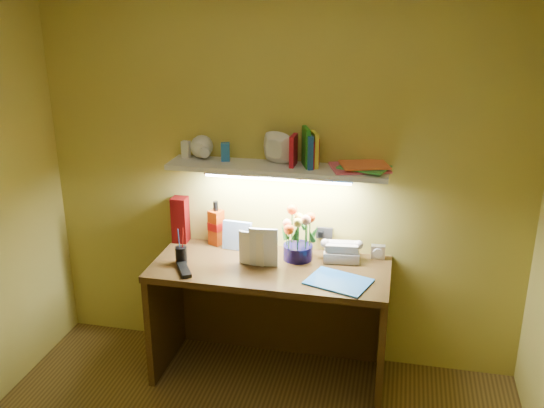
% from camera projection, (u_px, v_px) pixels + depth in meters
% --- Properties ---
extents(desk, '(1.40, 0.60, 0.75)m').
position_uv_depth(desk, '(270.00, 322.00, 3.70)').
color(desk, '#37240F').
rests_on(desk, ground).
extents(flower_bouquet, '(0.23, 0.23, 0.31)m').
position_uv_depth(flower_bouquet, '(298.00, 235.00, 3.61)').
color(flower_bouquet, '#0B0732').
rests_on(flower_bouquet, desk).
extents(telephone, '(0.23, 0.18, 0.13)m').
position_uv_depth(telephone, '(342.00, 250.00, 3.64)').
color(telephone, beige).
rests_on(telephone, desk).
extents(desk_clock, '(0.09, 0.05, 0.08)m').
position_uv_depth(desk_clock, '(378.00, 252.00, 3.66)').
color(desk_clock, silver).
rests_on(desk_clock, desk).
extents(whisky_bottle, '(0.10, 0.10, 0.29)m').
position_uv_depth(whisky_bottle, '(216.00, 223.00, 3.83)').
color(whisky_bottle, '#A63206').
rests_on(whisky_bottle, desk).
extents(whisky_box, '(0.10, 0.10, 0.30)m').
position_uv_depth(whisky_box, '(180.00, 220.00, 3.87)').
color(whisky_box, '#4E0505').
rests_on(whisky_box, desk).
extents(pen_cup, '(0.07, 0.07, 0.17)m').
position_uv_depth(pen_cup, '(181.00, 249.00, 3.59)').
color(pen_cup, black).
rests_on(pen_cup, desk).
extents(art_card, '(0.18, 0.05, 0.18)m').
position_uv_depth(art_card, '(237.00, 236.00, 3.77)').
color(art_card, silver).
rests_on(art_card, desk).
extents(tv_remote, '(0.14, 0.19, 0.02)m').
position_uv_depth(tv_remote, '(184.00, 270.00, 3.50)').
color(tv_remote, black).
rests_on(tv_remote, desk).
extents(blue_folder, '(0.40, 0.34, 0.01)m').
position_uv_depth(blue_folder, '(338.00, 282.00, 3.37)').
color(blue_folder, blue).
rests_on(blue_folder, desk).
extents(desk_book_a, '(0.16, 0.05, 0.21)m').
position_uv_depth(desk_book_a, '(239.00, 247.00, 3.58)').
color(desk_book_a, white).
rests_on(desk_book_a, desk).
extents(desk_book_b, '(0.17, 0.03, 0.24)m').
position_uv_depth(desk_book_b, '(249.00, 246.00, 3.55)').
color(desk_book_b, silver).
rests_on(desk_book_b, desk).
extents(wall_shelf, '(1.32, 0.33, 0.26)m').
position_uv_depth(wall_shelf, '(277.00, 162.00, 3.54)').
color(wall_shelf, silver).
rests_on(wall_shelf, ground).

